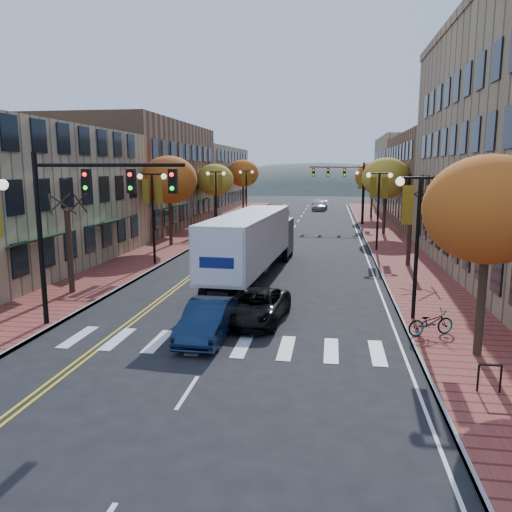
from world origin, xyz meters
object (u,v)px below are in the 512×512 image
at_px(navy_sedan, 208,320).
at_px(semi_truck, 254,240).
at_px(bicycle, 431,322).
at_px(black_suv, 257,306).

bearing_deg(navy_sedan, semi_truck, 90.36).
height_order(navy_sedan, bicycle, navy_sedan).
xyz_separation_m(semi_truck, bicycle, (8.22, -9.47, -1.64)).
distance_m(semi_truck, navy_sedan, 10.80).
distance_m(navy_sedan, bicycle, 8.43).
relative_size(semi_truck, bicycle, 8.36).
height_order(semi_truck, bicycle, semi_truck).
height_order(semi_truck, navy_sedan, semi_truck).
bearing_deg(navy_sedan, black_suv, 58.15).
height_order(semi_truck, black_suv, semi_truck).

